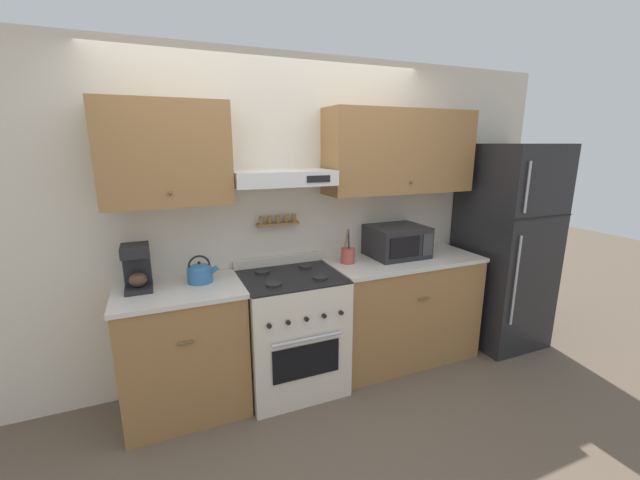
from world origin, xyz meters
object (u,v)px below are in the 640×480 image
(tea_kettle, at_px, (200,272))
(coffee_maker, at_px, (137,267))
(stove_range, at_px, (292,331))
(microwave, at_px, (397,241))
(utensil_crock, at_px, (348,255))
(refrigerator, at_px, (504,246))

(tea_kettle, distance_m, coffee_maker, 0.41)
(stove_range, distance_m, microwave, 1.18)
(stove_range, height_order, coffee_maker, coffee_maker)
(stove_range, bearing_deg, tea_kettle, 171.50)
(stove_range, bearing_deg, utensil_crock, 10.22)
(coffee_maker, bearing_deg, stove_range, -6.81)
(stove_range, relative_size, coffee_maker, 3.21)
(stove_range, xyz_separation_m, coffee_maker, (-1.03, 0.12, 0.62))
(refrigerator, distance_m, tea_kettle, 2.76)
(microwave, bearing_deg, refrigerator, -8.16)
(stove_range, bearing_deg, coffee_maker, 173.19)
(coffee_maker, height_order, microwave, coffee_maker)
(tea_kettle, bearing_deg, stove_range, -8.50)
(tea_kettle, bearing_deg, utensil_crock, 0.00)
(refrigerator, bearing_deg, utensil_crock, 174.94)
(tea_kettle, xyz_separation_m, utensil_crock, (1.17, 0.00, -0.00))
(stove_range, distance_m, utensil_crock, 0.76)
(refrigerator, height_order, tea_kettle, refrigerator)
(stove_range, xyz_separation_m, microwave, (1.01, 0.11, 0.60))
(microwave, bearing_deg, coffee_maker, 179.71)
(refrigerator, height_order, microwave, refrigerator)
(stove_range, height_order, refrigerator, refrigerator)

